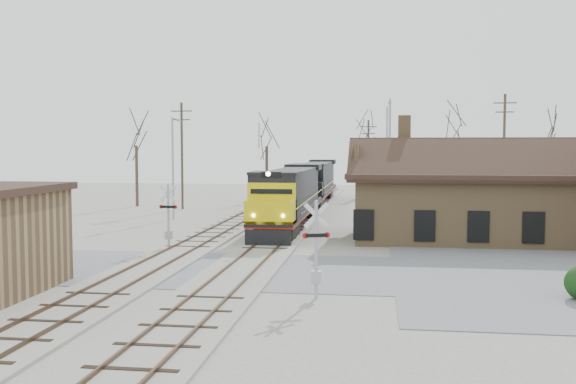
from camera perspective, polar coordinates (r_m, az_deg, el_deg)
name	(u,v)px	position (r m, az deg, el deg)	size (l,w,h in m)	color
ground	(243,270)	(30.60, -4.04, -6.96)	(140.00, 140.00, 0.00)	#A19C91
road	(243,270)	(30.59, -4.04, -6.93)	(60.00, 9.00, 0.03)	slate
track_main	(287,229)	(45.19, -0.10, -3.31)	(3.40, 90.00, 0.24)	#A19C91
track_siding	(225,228)	(46.02, -5.66, -3.19)	(3.40, 90.00, 0.24)	#A19C91
depot	(469,201)	(41.93, 15.76, -0.81)	(15.20, 9.31, 7.90)	#95744D
locomotive_lead	(289,196)	(46.23, 0.12, -0.37)	(2.93, 19.65, 4.36)	black
locomotive_trailing	(316,182)	(65.99, 2.46, 0.94)	(2.93, 19.65, 4.13)	black
crossbuck_near	(316,253)	(24.58, 2.52, -5.40)	(1.04, 0.44, 3.79)	#A5A8AD
crossbuck_far	(168,219)	(36.82, -10.59, -2.33)	(1.08, 0.28, 3.78)	#A5A8AD
streetlight_a	(173,162)	(52.27, -10.16, 2.65)	(0.25, 2.04, 8.21)	#A5A8AD
streetlight_b	(389,154)	(50.26, 9.00, 3.37)	(0.25, 2.04, 9.52)	#A5A8AD
streetlight_c	(387,151)	(63.02, 8.76, 3.59)	(0.25, 2.04, 9.73)	#A5A8AD
utility_pole_a	(182,154)	(60.92, -9.41, 3.38)	(2.00, 0.24, 9.98)	#382D23
utility_pole_b	(368,156)	(76.34, 7.14, 3.16)	(2.00, 0.24, 9.02)	#382D23
utility_pole_c	(504,151)	(60.28, 18.64, 3.49)	(2.00, 0.24, 10.53)	#382D23
tree_a	(136,136)	(64.89, -13.35, 4.90)	(3.99, 3.99, 9.77)	#382D23
tree_b	(267,138)	(70.49, -1.91, 4.86)	(3.95, 3.95, 9.67)	#382D23
tree_c	(368,129)	(77.48, 7.10, 5.57)	(4.57, 4.57, 11.21)	#382D23
tree_d	(454,127)	(69.51, 14.54, 5.65)	(4.57, 4.57, 11.19)	#382D23
tree_e	(547,132)	(68.98, 22.01, 5.00)	(4.22, 4.22, 10.35)	#382D23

